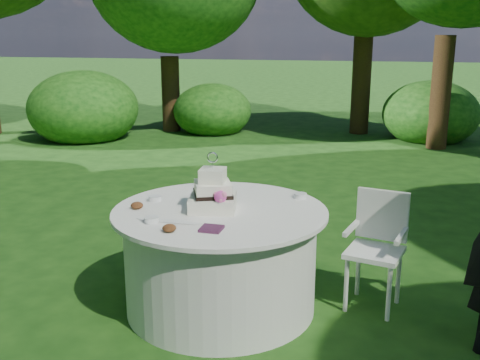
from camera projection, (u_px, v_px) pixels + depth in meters
name	position (u px, v px, depth m)	size (l,w,h in m)	color
ground	(221.00, 306.00, 4.25)	(80.00, 80.00, 0.00)	#163B10
napkins	(211.00, 229.00, 3.63)	(0.14, 0.14, 0.02)	#491F3D
feather_plume	(169.00, 221.00, 3.79)	(0.48, 0.07, 0.01)	silver
table	(220.00, 258.00, 4.15)	(1.56, 1.56, 0.77)	silver
cake	(213.00, 195.00, 4.02)	(0.39, 0.39, 0.43)	beige
chair	(378.00, 240.00, 4.17)	(0.47, 0.46, 0.87)	white
votives	(204.00, 200.00, 4.22)	(1.16, 0.93, 0.04)	silver
petal_cups	(152.00, 216.00, 3.83)	(0.50, 0.49, 0.05)	#562D16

